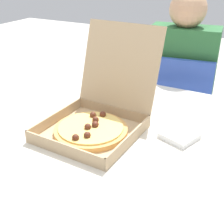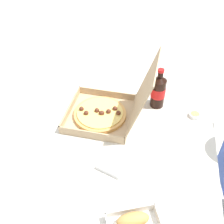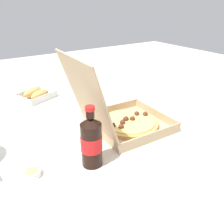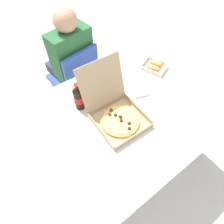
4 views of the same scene
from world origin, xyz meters
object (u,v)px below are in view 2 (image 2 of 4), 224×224
at_px(paper_menu, 10,160).
at_px(napkin_pile, 114,164).
at_px(dipping_sauce_cup, 195,115).
at_px(pizza_box_open, 108,110).
at_px(cola_bottle, 158,91).

distance_m(paper_menu, napkin_pile, 0.45).
relative_size(paper_menu, napkin_pile, 1.91).
bearing_deg(dipping_sauce_cup, paper_menu, -61.40).
bearing_deg(dipping_sauce_cup, pizza_box_open, -78.19).
height_order(pizza_box_open, dipping_sauce_cup, pizza_box_open).
xyz_separation_m(pizza_box_open, cola_bottle, (-0.14, 0.23, 0.04)).
distance_m(cola_bottle, dipping_sauce_cup, 0.22).
distance_m(pizza_box_open, paper_menu, 0.50).
bearing_deg(dipping_sauce_cup, cola_bottle, -105.60).
height_order(paper_menu, napkin_pile, napkin_pile).
distance_m(pizza_box_open, cola_bottle, 0.28).
relative_size(cola_bottle, dipping_sauce_cup, 4.00).
bearing_deg(cola_bottle, pizza_box_open, -58.26).
relative_size(cola_bottle, napkin_pile, 2.04).
bearing_deg(paper_menu, cola_bottle, 143.90).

